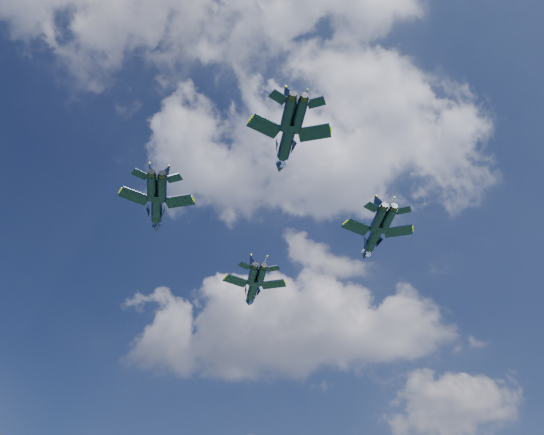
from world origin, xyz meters
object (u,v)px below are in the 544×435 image
at_px(jet_right, 373,238).
at_px(jet_slot, 286,142).
at_px(jet_lead, 253,289).
at_px(jet_left, 157,208).

bearing_deg(jet_right, jet_slot, -134.41).
height_order(jet_lead, jet_slot, jet_slot).
bearing_deg(jet_slot, jet_left, 133.98).
xyz_separation_m(jet_right, jet_slot, (-11.27, -24.21, 0.76)).
height_order(jet_left, jet_slot, jet_left).
xyz_separation_m(jet_left, jet_right, (35.38, 12.79, -1.78)).
relative_size(jet_lead, jet_left, 1.01).
height_order(jet_left, jet_right, jet_left).
bearing_deg(jet_lead, jet_slot, -91.20).
bearing_deg(jet_slot, jet_lead, 88.88).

